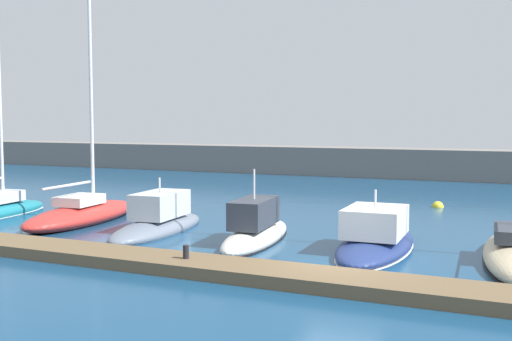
% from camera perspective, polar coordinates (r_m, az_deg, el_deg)
% --- Properties ---
extents(ground_plane, '(120.00, 120.00, 0.00)m').
position_cam_1_polar(ground_plane, '(20.18, 7.69, -9.38)').
color(ground_plane, navy).
extents(dock_pier, '(43.38, 1.99, 0.40)m').
position_cam_1_polar(dock_pier, '(18.55, 6.15, -9.99)').
color(dock_pier, brown).
rests_on(dock_pier, ground_plane).
extents(breakwater_seawall, '(108.00, 3.75, 2.48)m').
position_cam_1_polar(breakwater_seawall, '(53.18, 18.28, 0.51)').
color(breakwater_seawall, slate).
rests_on(breakwater_seawall, ground_plane).
extents(sailboat_red_second, '(3.53, 8.49, 15.25)m').
position_cam_1_polar(sailboat_red_second, '(30.79, -15.71, -3.69)').
color(sailboat_red_second, '#B72D28').
rests_on(sailboat_red_second, ground_plane).
extents(motorboat_slate_third, '(2.81, 7.38, 2.74)m').
position_cam_1_polar(motorboat_slate_third, '(27.60, -8.96, -4.71)').
color(motorboat_slate_third, slate).
rests_on(motorboat_slate_third, ground_plane).
extents(motorboat_ivory_fourth, '(2.46, 6.86, 3.23)m').
position_cam_1_polar(motorboat_ivory_fourth, '(24.78, -0.01, -5.58)').
color(motorboat_ivory_fourth, silver).
rests_on(motorboat_ivory_fourth, ground_plane).
extents(motorboat_navy_fifth, '(2.79, 7.55, 2.60)m').
position_cam_1_polar(motorboat_navy_fifth, '(23.72, 11.02, -6.26)').
color(motorboat_navy_fifth, navy).
rests_on(motorboat_navy_fifth, ground_plane).
extents(mooring_buoy_yellow, '(0.66, 0.66, 0.66)m').
position_cam_1_polar(mooring_buoy_yellow, '(36.28, 16.42, -3.25)').
color(mooring_buoy_yellow, yellow).
rests_on(mooring_buoy_yellow, ground_plane).
extents(dock_bollard, '(0.20, 0.20, 0.44)m').
position_cam_1_polar(dock_bollard, '(20.34, -6.48, -7.46)').
color(dock_bollard, black).
rests_on(dock_bollard, dock_pier).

